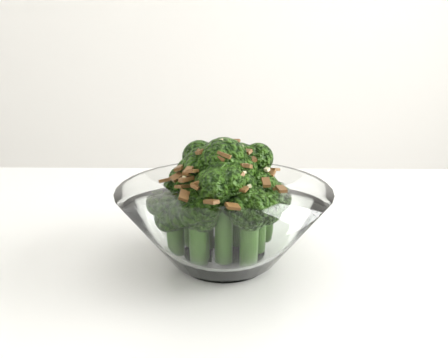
{
  "coord_description": "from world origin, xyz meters",
  "views": [
    {
      "loc": [
        0.03,
        -0.42,
        0.99
      ],
      "look_at": [
        0.02,
        0.05,
        0.84
      ],
      "focal_mm": 40.0,
      "sensor_mm": 36.0,
      "label": 1
    }
  ],
  "objects": [
    {
      "name": "broccoli_dish",
      "position": [
        0.02,
        0.05,
        0.8
      ],
      "size": [
        0.21,
        0.21,
        0.13
      ],
      "color": "white",
      "rests_on": "table"
    },
    {
      "name": "table",
      "position": [
        -0.08,
        -0.01,
        0.68
      ],
      "size": [
        1.2,
        0.8,
        0.75
      ],
      "color": "white",
      "rests_on": "ground"
    }
  ]
}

